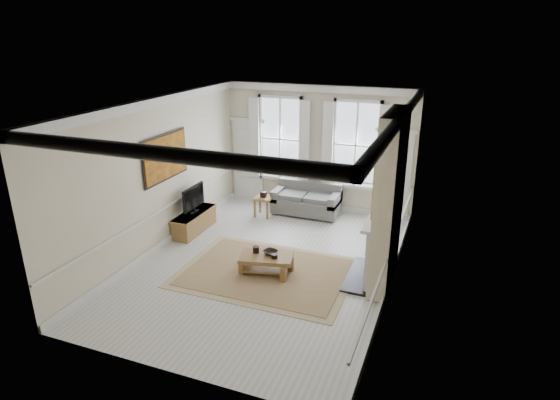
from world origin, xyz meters
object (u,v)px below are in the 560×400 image
at_px(coffee_table, 266,259).
at_px(tv_stand, 194,222).
at_px(sofa, 307,201).
at_px(side_table, 264,201).

relative_size(coffee_table, tv_stand, 0.84).
bearing_deg(coffee_table, tv_stand, 138.62).
bearing_deg(sofa, coffee_table, -85.93).
bearing_deg(coffee_table, sofa, 80.64).
bearing_deg(coffee_table, side_table, 100.46).
relative_size(sofa, side_table, 3.30).
distance_m(sofa, side_table, 1.19).
distance_m(side_table, coffee_table, 3.14).
height_order(side_table, coffee_table, side_table).
relative_size(sofa, coffee_table, 1.51).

